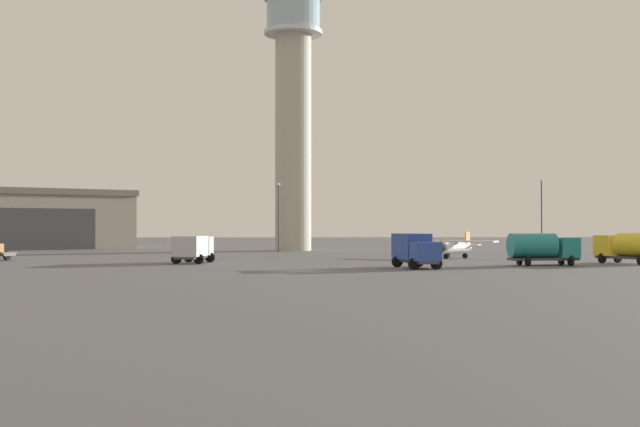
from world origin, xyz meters
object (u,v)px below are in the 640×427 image
at_px(control_tower, 293,106).
at_px(light_post_west, 279,211).
at_px(light_post_east, 542,210).
at_px(airplane_white, 456,246).
at_px(truck_box_blue, 415,249).
at_px(truck_fuel_tanker_teal, 542,248).
at_px(truck_fuel_tanker_yellow, 631,246).
at_px(truck_box_silver, 193,247).

relative_size(control_tower, light_post_west, 4.32).
bearing_deg(control_tower, light_post_east, -19.92).
distance_m(airplane_white, truck_box_blue, 23.37).
height_order(truck_box_blue, light_post_west, light_post_west).
relative_size(control_tower, airplane_white, 4.70).
xyz_separation_m(control_tower, truck_fuel_tanker_teal, (21.89, -48.22, -20.02)).
height_order(truck_fuel_tanker_yellow, light_post_west, light_post_west).
distance_m(truck_box_silver, light_post_east, 53.80).
height_order(airplane_white, light_post_east, light_post_east).
xyz_separation_m(truck_box_silver, truck_box_blue, (20.31, -10.79, 0.09)).
bearing_deg(light_post_east, airplane_white, -131.63).
height_order(airplane_white, truck_fuel_tanker_teal, truck_fuel_tanker_teal).
bearing_deg(truck_box_blue, light_post_east, 138.50).
bearing_deg(truck_box_blue, truck_box_silver, -127.70).
distance_m(truck_fuel_tanker_teal, truck_box_silver, 33.72).
bearing_deg(control_tower, truck_box_blue, -80.02).
relative_size(light_post_west, light_post_east, 0.96).
xyz_separation_m(control_tower, light_post_west, (-2.27, -8.28, -15.97)).
distance_m(control_tower, truck_fuel_tanker_yellow, 58.79).
xyz_separation_m(airplane_white, truck_fuel_tanker_yellow, (13.97, -14.82, 0.30)).
relative_size(control_tower, truck_box_silver, 6.15).
height_order(control_tower, truck_box_blue, control_tower).
distance_m(light_post_west, light_post_east, 36.40).
bearing_deg(truck_fuel_tanker_yellow, truck_box_silver, 57.13).
xyz_separation_m(airplane_white, truck_fuel_tanker_teal, (4.12, -17.77, 0.28)).
bearing_deg(light_post_east, truck_box_silver, -147.13).
xyz_separation_m(airplane_white, truck_box_blue, (-8.59, -21.73, 0.26)).
xyz_separation_m(control_tower, light_post_east, (33.91, -12.29, -15.75)).
relative_size(truck_fuel_tanker_teal, truck_fuel_tanker_yellow, 0.88).
relative_size(control_tower, truck_fuel_tanker_yellow, 5.75).
bearing_deg(truck_box_silver, truck_fuel_tanker_yellow, -84.46).
distance_m(control_tower, light_post_east, 39.35).
height_order(truck_box_silver, light_post_west, light_post_west).
bearing_deg(light_post_east, control_tower, 160.08).
bearing_deg(truck_fuel_tanker_yellow, truck_box_blue, 79.35).
height_order(truck_fuel_tanker_teal, light_post_west, light_post_west).
bearing_deg(light_post_west, truck_fuel_tanker_yellow, -47.40).
bearing_deg(light_post_east, truck_fuel_tanker_teal, -108.49).
relative_size(truck_fuel_tanker_yellow, light_post_east, 0.72).
bearing_deg(truck_fuel_tanker_teal, truck_box_silver, 164.83).
xyz_separation_m(truck_fuel_tanker_teal, truck_fuel_tanker_yellow, (9.84, 2.95, 0.02)).
xyz_separation_m(truck_box_blue, light_post_east, (24.73, 39.89, 4.29)).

